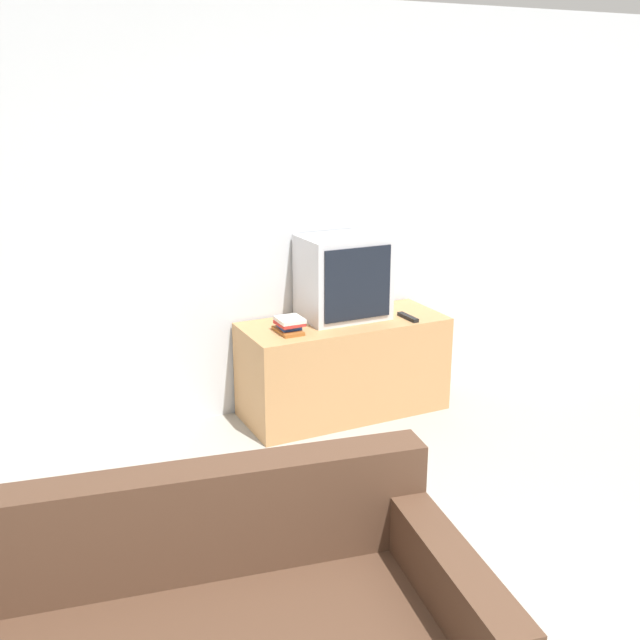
{
  "coord_description": "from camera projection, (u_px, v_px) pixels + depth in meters",
  "views": [
    {
      "loc": [
        -1.65,
        -1.37,
        2.06
      ],
      "look_at": [
        0.1,
        2.24,
        0.82
      ],
      "focal_mm": 42.0,
      "sensor_mm": 36.0,
      "label": 1
    }
  ],
  "objects": [
    {
      "name": "wall_back",
      "position": [
        251.0,
        216.0,
        4.69
      ],
      "size": [
        9.0,
        0.06,
        2.6
      ],
      "color": "silver",
      "rests_on": "ground_plane"
    },
    {
      "name": "tv_stand",
      "position": [
        343.0,
        367.0,
        4.91
      ],
      "size": [
        1.33,
        0.55,
        0.63
      ],
      "color": "tan",
      "rests_on": "ground_plane"
    },
    {
      "name": "television",
      "position": [
        343.0,
        277.0,
        4.82
      ],
      "size": [
        0.54,
        0.4,
        0.54
      ],
      "color": "silver",
      "rests_on": "tv_stand"
    },
    {
      "name": "book_stack",
      "position": [
        289.0,
        325.0,
        4.58
      ],
      "size": [
        0.16,
        0.22,
        0.09
      ],
      "color": "#995623",
      "rests_on": "tv_stand"
    },
    {
      "name": "remote_on_stand",
      "position": [
        408.0,
        317.0,
        4.86
      ],
      "size": [
        0.04,
        0.2,
        0.02
      ],
      "rotation": [
        0.0,
        0.0,
        0.02
      ],
      "color": "black",
      "rests_on": "tv_stand"
    }
  ]
}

